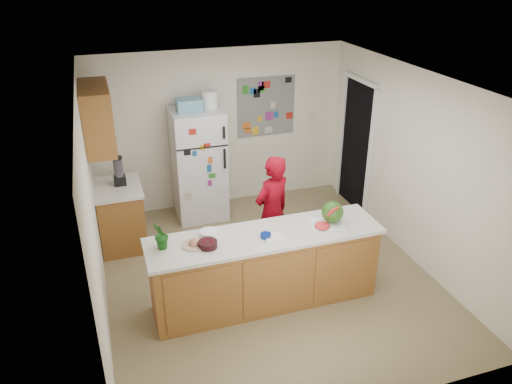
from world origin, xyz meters
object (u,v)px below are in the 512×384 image
object	(u,v)px
refrigerator	(199,165)
person	(272,212)
cherry_bowl	(208,244)
watermelon	(333,212)

from	to	relation	value
refrigerator	person	bearing A→B (deg)	-70.03
refrigerator	cherry_bowl	xyz separation A→B (m)	(-0.42, -2.44, 0.11)
person	watermelon	bearing A→B (deg)	99.73
refrigerator	watermelon	size ratio (longest dim) A/B	6.66
person	watermelon	distance (m)	0.91
watermelon	cherry_bowl	world-z (taller)	watermelon
person	cherry_bowl	size ratio (longest dim) A/B	7.51
refrigerator	watermelon	distance (m)	2.61
refrigerator	cherry_bowl	size ratio (longest dim) A/B	8.32
person	cherry_bowl	bearing A→B (deg)	14.37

